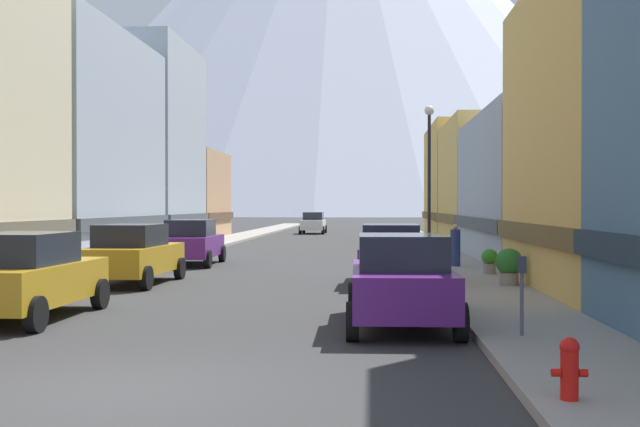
{
  "coord_description": "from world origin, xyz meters",
  "views": [
    {
      "loc": [
        3.23,
        -9.49,
        2.33
      ],
      "look_at": [
        0.23,
        35.44,
        1.87
      ],
      "focal_mm": 43.35,
      "sensor_mm": 36.0,
      "label": 1
    }
  ],
  "objects_px": {
    "car_right_1": "(391,254)",
    "fire_hydrant_near": "(569,366)",
    "car_left_0": "(26,276)",
    "car_left_2": "(192,242)",
    "potted_plant_2": "(490,260)",
    "potted_plant_0": "(509,265)",
    "parking_meter_near": "(522,284)",
    "car_left_1": "(133,254)",
    "pedestrian_0": "(455,247)",
    "car_right_0": "(401,280)",
    "streetlamp_right": "(429,161)",
    "car_driving_0": "(313,223)"
  },
  "relations": [
    {
      "from": "car_left_0",
      "to": "parking_meter_near",
      "type": "bearing_deg",
      "value": -12.79
    },
    {
      "from": "car_left_0",
      "to": "parking_meter_near",
      "type": "height_order",
      "value": "car_left_0"
    },
    {
      "from": "car_left_0",
      "to": "parking_meter_near",
      "type": "relative_size",
      "value": 3.32
    },
    {
      "from": "car_left_2",
      "to": "car_right_1",
      "type": "relative_size",
      "value": 1.01
    },
    {
      "from": "car_left_0",
      "to": "car_right_1",
      "type": "distance_m",
      "value": 10.78
    },
    {
      "from": "car_left_2",
      "to": "streetlamp_right",
      "type": "bearing_deg",
      "value": -7.55
    },
    {
      "from": "streetlamp_right",
      "to": "car_left_1",
      "type": "bearing_deg",
      "value": -145.82
    },
    {
      "from": "parking_meter_near",
      "to": "car_right_1",
      "type": "bearing_deg",
      "value": 101.25
    },
    {
      "from": "streetlamp_right",
      "to": "car_left_0",
      "type": "bearing_deg",
      "value": -124.52
    },
    {
      "from": "car_left_1",
      "to": "car_driving_0",
      "type": "distance_m",
      "value": 41.56
    },
    {
      "from": "potted_plant_0",
      "to": "streetlamp_right",
      "type": "xyz_separation_m",
      "value": [
        -1.65,
        7.15,
        3.28
      ]
    },
    {
      "from": "car_left_1",
      "to": "pedestrian_0",
      "type": "bearing_deg",
      "value": 29.38
    },
    {
      "from": "pedestrian_0",
      "to": "car_right_1",
      "type": "bearing_deg",
      "value": -115.63
    },
    {
      "from": "car_left_1",
      "to": "car_left_2",
      "type": "relative_size",
      "value": 1.0
    },
    {
      "from": "car_left_0",
      "to": "car_left_1",
      "type": "relative_size",
      "value": 0.99
    },
    {
      "from": "car_left_0",
      "to": "streetlamp_right",
      "type": "bearing_deg",
      "value": 55.48
    },
    {
      "from": "car_left_1",
      "to": "streetlamp_right",
      "type": "distance_m",
      "value": 11.48
    },
    {
      "from": "car_left_1",
      "to": "streetlamp_right",
      "type": "bearing_deg",
      "value": 34.18
    },
    {
      "from": "car_left_0",
      "to": "car_right_1",
      "type": "bearing_deg",
      "value": 45.15
    },
    {
      "from": "car_right_1",
      "to": "parking_meter_near",
      "type": "xyz_separation_m",
      "value": [
        1.95,
        -9.81,
        0.11
      ]
    },
    {
      "from": "car_left_2",
      "to": "streetlamp_right",
      "type": "relative_size",
      "value": 0.76
    },
    {
      "from": "car_left_2",
      "to": "potted_plant_2",
      "type": "xyz_separation_m",
      "value": [
        10.8,
        -4.87,
        -0.31
      ]
    },
    {
      "from": "fire_hydrant_near",
      "to": "potted_plant_2",
      "type": "xyz_separation_m",
      "value": [
        1.55,
        16.14,
        0.06
      ]
    },
    {
      "from": "car_driving_0",
      "to": "potted_plant_0",
      "type": "bearing_deg",
      "value": -78.54
    },
    {
      "from": "car_left_2",
      "to": "car_right_0",
      "type": "xyz_separation_m",
      "value": [
        7.6,
        -14.98,
        0.0
      ]
    },
    {
      "from": "parking_meter_near",
      "to": "car_left_0",
      "type": "bearing_deg",
      "value": 167.21
    },
    {
      "from": "fire_hydrant_near",
      "to": "parking_meter_near",
      "type": "height_order",
      "value": "parking_meter_near"
    },
    {
      "from": "car_right_0",
      "to": "car_driving_0",
      "type": "xyz_separation_m",
      "value": [
        -5.4,
        49.05,
        0.0
      ]
    },
    {
      "from": "car_left_0",
      "to": "streetlamp_right",
      "type": "distance_m",
      "value": 16.44
    },
    {
      "from": "car_right_1",
      "to": "fire_hydrant_near",
      "type": "relative_size",
      "value": 6.28
    },
    {
      "from": "car_driving_0",
      "to": "streetlamp_right",
      "type": "xyz_separation_m",
      "value": [
        6.95,
        -35.28,
        3.09
      ]
    },
    {
      "from": "potted_plant_0",
      "to": "streetlamp_right",
      "type": "relative_size",
      "value": 0.17
    },
    {
      "from": "car_right_1",
      "to": "car_left_1",
      "type": "bearing_deg",
      "value": -175.86
    },
    {
      "from": "car_left_1",
      "to": "potted_plant_2",
      "type": "height_order",
      "value": "car_left_1"
    },
    {
      "from": "car_right_0",
      "to": "pedestrian_0",
      "type": "xyz_separation_m",
      "value": [
        2.45,
        13.21,
        -0.05
      ]
    },
    {
      "from": "potted_plant_0",
      "to": "car_right_1",
      "type": "bearing_deg",
      "value": 155.05
    },
    {
      "from": "car_right_1",
      "to": "potted_plant_0",
      "type": "xyz_separation_m",
      "value": [
        3.2,
        -1.49,
        -0.2
      ]
    },
    {
      "from": "car_right_0",
      "to": "pedestrian_0",
      "type": "height_order",
      "value": "car_right_0"
    },
    {
      "from": "car_driving_0",
      "to": "pedestrian_0",
      "type": "height_order",
      "value": "car_driving_0"
    },
    {
      "from": "potted_plant_0",
      "to": "streetlamp_right",
      "type": "distance_m",
      "value": 8.04
    },
    {
      "from": "car_left_1",
      "to": "car_right_1",
      "type": "relative_size",
      "value": 1.01
    },
    {
      "from": "car_left_0",
      "to": "potted_plant_2",
      "type": "height_order",
      "value": "car_left_0"
    },
    {
      "from": "car_right_1",
      "to": "fire_hydrant_near",
      "type": "xyz_separation_m",
      "value": [
        1.65,
        -14.13,
        -0.37
      ]
    },
    {
      "from": "car_left_0",
      "to": "car_left_2",
      "type": "bearing_deg",
      "value": 89.99
    },
    {
      "from": "car_left_2",
      "to": "potted_plant_2",
      "type": "distance_m",
      "value": 11.85
    },
    {
      "from": "car_right_1",
      "to": "car_left_0",
      "type": "bearing_deg",
      "value": -134.85
    },
    {
      "from": "car_left_0",
      "to": "car_left_1",
      "type": "distance_m",
      "value": 7.09
    },
    {
      "from": "car_left_1",
      "to": "potted_plant_0",
      "type": "distance_m",
      "value": 10.84
    },
    {
      "from": "fire_hydrant_near",
      "to": "pedestrian_0",
      "type": "height_order",
      "value": "pedestrian_0"
    },
    {
      "from": "car_right_0",
      "to": "potted_plant_0",
      "type": "relative_size",
      "value": 4.4
    }
  ]
}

